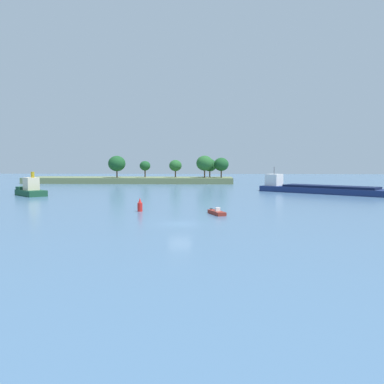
% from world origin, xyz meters
% --- Properties ---
extents(ground_plane, '(400.00, 400.00, 0.00)m').
position_xyz_m(ground_plane, '(0.00, 0.00, 0.00)').
color(ground_plane, '#476B8E').
extents(treeline_island, '(69.57, 15.76, 9.22)m').
position_xyz_m(treeline_island, '(-20.31, 88.70, 2.21)').
color(treeline_island, '#66754C').
rests_on(treeline_island, ground).
extents(fishing_skiff, '(2.46, 4.26, 0.97)m').
position_xyz_m(fishing_skiff, '(4.24, 8.20, 0.27)').
color(fishing_skiff, maroon).
rests_on(fishing_skiff, ground).
extents(tugboat, '(8.45, 8.34, 5.01)m').
position_xyz_m(tugboat, '(-33.99, 36.02, 1.28)').
color(tugboat, '#19472D').
rests_on(tugboat, ground).
extents(cargo_barge, '(26.86, 22.75, 5.89)m').
position_xyz_m(cargo_barge, '(28.12, 45.97, 0.99)').
color(cargo_barge, navy).
rests_on(cargo_barge, ground).
extents(channel_buoy_red, '(0.70, 0.70, 1.90)m').
position_xyz_m(channel_buoy_red, '(-6.49, 10.92, 0.81)').
color(channel_buoy_red, red).
rests_on(channel_buoy_red, ground).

